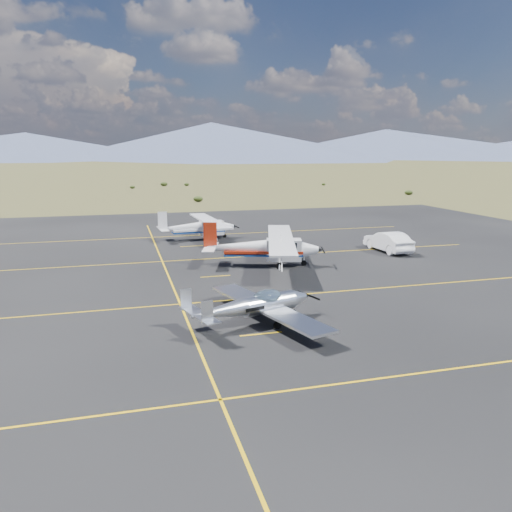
{
  "coord_description": "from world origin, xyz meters",
  "views": [
    {
      "loc": [
        -8.92,
        -24.09,
        8.19
      ],
      "look_at": [
        -0.67,
        5.81,
        1.6
      ],
      "focal_mm": 35.0,
      "sensor_mm": 36.0,
      "label": 1
    }
  ],
  "objects_px": {
    "aircraft_cessna": "(263,247)",
    "aircraft_plain": "(198,227)",
    "aircraft_low_wing": "(256,305)",
    "sedan": "(388,241)"
  },
  "relations": [
    {
      "from": "aircraft_cessna",
      "to": "aircraft_plain",
      "type": "height_order",
      "value": "aircraft_cessna"
    },
    {
      "from": "aircraft_cessna",
      "to": "sedan",
      "type": "distance_m",
      "value": 11.61
    },
    {
      "from": "aircraft_low_wing",
      "to": "aircraft_cessna",
      "type": "bearing_deg",
      "value": 55.19
    },
    {
      "from": "aircraft_low_wing",
      "to": "sedan",
      "type": "height_order",
      "value": "aircraft_low_wing"
    },
    {
      "from": "aircraft_low_wing",
      "to": "sedan",
      "type": "xyz_separation_m",
      "value": [
        15.18,
        14.06,
        -0.09
      ]
    },
    {
      "from": "aircraft_plain",
      "to": "sedan",
      "type": "bearing_deg",
      "value": -38.59
    },
    {
      "from": "aircraft_low_wing",
      "to": "aircraft_plain",
      "type": "bearing_deg",
      "value": 70.76
    },
    {
      "from": "aircraft_low_wing",
      "to": "aircraft_plain",
      "type": "xyz_separation_m",
      "value": [
        1.0,
        23.86,
        0.29
      ]
    },
    {
      "from": "aircraft_low_wing",
      "to": "aircraft_plain",
      "type": "height_order",
      "value": "aircraft_plain"
    },
    {
      "from": "aircraft_low_wing",
      "to": "aircraft_cessna",
      "type": "relative_size",
      "value": 0.72
    }
  ]
}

